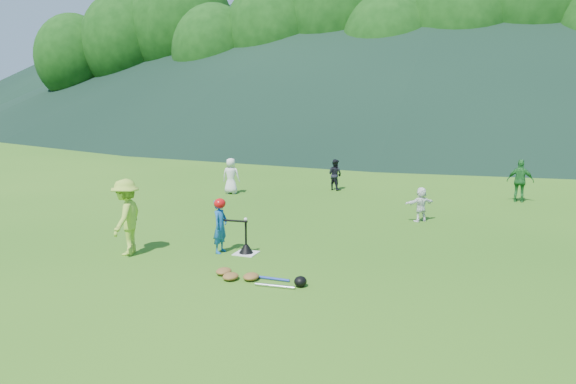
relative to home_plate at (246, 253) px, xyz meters
The scene contains 15 objects.
ground 0.01m from the home_plate, ahead, with size 120.00×120.00×0.00m, color #2A6116.
home_plate is the anchor object (origin of this frame).
baseball 0.73m from the home_plate, ahead, with size 0.08×0.08×0.08m, color white.
batter_child 0.78m from the home_plate, 169.69° to the right, with size 0.41×0.27×1.14m, color #16549B.
adult_coach 2.59m from the home_plate, 158.97° to the right, with size 1.02×0.59×1.59m, color #A1CA3B.
fielder_a 7.21m from the home_plate, 118.75° to the left, with size 0.58×0.38×1.19m, color silver.
fielder_b 8.24m from the home_plate, 92.85° to the left, with size 0.52×0.41×1.07m, color black.
fielder_c 9.83m from the home_plate, 55.76° to the left, with size 0.77×0.32×1.32m, color #23742D.
fielder_d 5.30m from the home_plate, 55.15° to the left, with size 0.84×0.27×0.91m, color white.
batting_tee 0.12m from the home_plate, ahead, with size 0.30×0.30×0.68m.
batter_gear 1.15m from the home_plate, 169.62° to the right, with size 0.73×0.26×0.50m.
equipment_pile 1.70m from the home_plate, 62.34° to the right, with size 1.80×0.56×0.19m.
outfield_fence 28.01m from the home_plate, 90.00° to the left, with size 70.07×0.08×1.33m.
tree_line 34.81m from the home_plate, 89.65° to the left, with size 70.04×11.40×14.82m.
distant_hills 83.52m from the home_plate, 95.33° to the left, with size 155.00×140.00×32.00m.
Camera 1 is at (4.81, -10.32, 3.33)m, focal length 35.00 mm.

